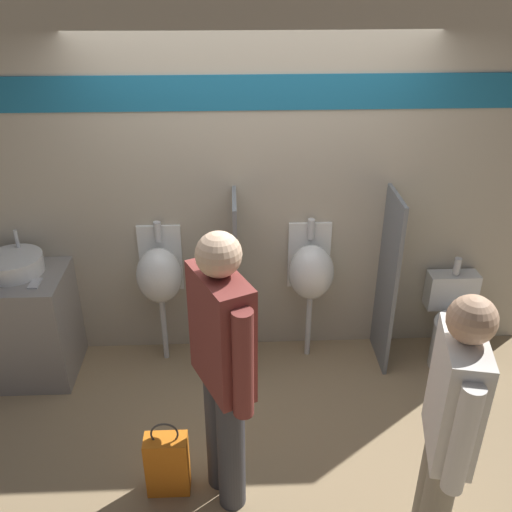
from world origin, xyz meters
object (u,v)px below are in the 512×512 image
object	(u,v)px
cell_phone	(35,283)
person_in_vest	(448,429)
urinal_far	(311,272)
urinal_near_counter	(160,275)
toilet	(456,332)
person_with_lanyard	(222,365)
shopping_bag	(167,464)
sink_basin	(14,264)

from	to	relation	value
cell_phone	person_in_vest	xyz separation A→B (m)	(2.43, -1.55, 0.05)
urinal_far	person_in_vest	bearing A→B (deg)	-76.74
urinal_near_counter	toilet	world-z (taller)	urinal_near_counter
urinal_far	person_with_lanyard	world-z (taller)	person_with_lanyard
urinal_far	shopping_bag	world-z (taller)	urinal_far
person_with_lanyard	urinal_near_counter	bearing A→B (deg)	-4.73
sink_basin	shopping_bag	world-z (taller)	sink_basin
urinal_near_counter	person_in_vest	size ratio (longest dim) A/B	0.70
person_with_lanyard	shopping_bag	distance (m)	0.84
person_in_vest	sink_basin	bearing A→B (deg)	68.34
urinal_near_counter	person_in_vest	bearing A→B (deg)	-48.74
person_with_lanyard	sink_basin	bearing A→B (deg)	25.46
sink_basin	urinal_far	bearing A→B (deg)	2.10
person_with_lanyard	shopping_bag	bearing A→B (deg)	60.46
cell_phone	toilet	xyz separation A→B (m)	(3.16, 0.09, -0.59)
cell_phone	shopping_bag	world-z (taller)	cell_phone
urinal_near_counter	shopping_bag	world-z (taller)	urinal_near_counter
urinal_near_counter	toilet	size ratio (longest dim) A/B	1.39
urinal_near_counter	cell_phone	bearing A→B (deg)	-162.93
person_in_vest	shopping_bag	distance (m)	1.68
person_in_vest	urinal_near_counter	bearing A→B (deg)	52.94
person_in_vest	person_with_lanyard	xyz separation A→B (m)	(-1.09, 0.46, 0.06)
toilet	urinal_far	bearing A→B (deg)	171.83
urinal_near_counter	person_with_lanyard	xyz separation A→B (m)	(0.50, -1.35, 0.21)
cell_phone	person_in_vest	size ratio (longest dim) A/B	0.08
cell_phone	toilet	distance (m)	3.22
person_in_vest	person_with_lanyard	bearing A→B (deg)	78.90
urinal_near_counter	urinal_far	distance (m)	1.16
urinal_near_counter	shopping_bag	xyz separation A→B (m)	(0.14, -1.32, -0.56)
sink_basin	urinal_near_counter	distance (m)	1.05
sink_basin	shopping_bag	xyz separation A→B (m)	(1.18, -1.24, -0.72)
cell_phone	toilet	world-z (taller)	cell_phone
sink_basin	toilet	xyz separation A→B (m)	(3.36, -0.09, -0.65)
person_in_vest	urinal_far	bearing A→B (deg)	24.95
urinal_far	person_in_vest	distance (m)	1.86
sink_basin	cell_phone	distance (m)	0.27
sink_basin	shopping_bag	distance (m)	1.86
shopping_bag	urinal_near_counter	bearing A→B (deg)	96.21
urinal_near_counter	urinal_far	bearing A→B (deg)	0.00
urinal_near_counter	toilet	bearing A→B (deg)	-4.11
sink_basin	person_in_vest	xyz separation A→B (m)	(2.62, -1.73, -0.01)
sink_basin	urinal_near_counter	bearing A→B (deg)	4.45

